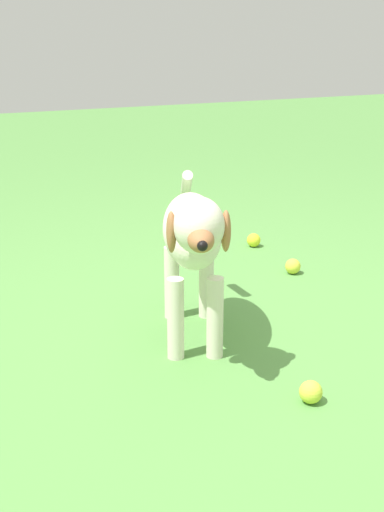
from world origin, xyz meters
name	(u,v)px	position (x,y,z in m)	size (l,w,h in m)	color
ground	(225,356)	(0.00, 0.00, 0.00)	(14.00, 14.00, 0.00)	#548C42
dog	(193,237)	(0.04, -0.15, 0.37)	(0.39, 0.77, 0.56)	silver
tennis_ball_0	(293,266)	(-0.63, -0.56, 0.03)	(0.07, 0.07, 0.07)	#D3D83C
tennis_ball_1	(311,392)	(-0.08, 0.35, 0.03)	(0.07, 0.07, 0.07)	#CBDF3E
tennis_ball_2	(254,240)	(-0.68, -0.96, 0.03)	(0.07, 0.07, 0.07)	yellow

